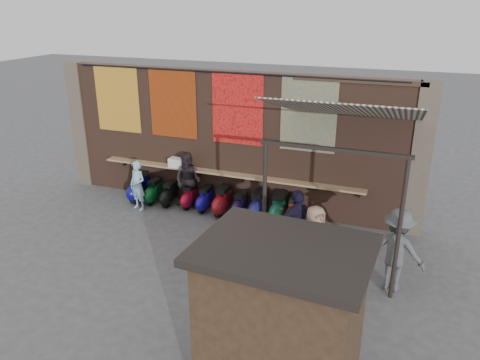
{
  "coord_description": "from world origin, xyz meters",
  "views": [
    {
      "loc": [
        4.85,
        -9.43,
        5.81
      ],
      "look_at": [
        0.86,
        1.2,
        1.43
      ],
      "focal_mm": 35.0,
      "sensor_mm": 36.0,
      "label": 1
    }
  ],
  "objects": [
    {
      "name": "shopper_grey",
      "position": [
        4.9,
        -0.25,
        0.93
      ],
      "size": [
        1.3,
        0.89,
        1.85
      ],
      "primitive_type": "imported",
      "rotation": [
        0.0,
        0.0,
        2.96
      ],
      "color": "#4C4D50",
      "rests_on": "ground"
    },
    {
      "name": "brick_wall",
      "position": [
        0.0,
        2.7,
        2.0
      ],
      "size": [
        10.0,
        0.4,
        4.0
      ],
      "primitive_type": "cube",
      "color": "brown",
      "rests_on": "ground"
    },
    {
      "name": "scooter_stool_5",
      "position": [
        0.04,
        1.95,
        0.4
      ],
      "size": [
        0.38,
        0.85,
        0.8
      ],
      "primitive_type": null,
      "color": "maroon",
      "rests_on": "ground"
    },
    {
      "name": "scooter_stool_9",
      "position": [
        2.18,
        1.97,
        0.41
      ],
      "size": [
        0.39,
        0.86,
        0.82
      ],
      "primitive_type": null,
      "color": "#9A320E",
      "rests_on": "ground"
    },
    {
      "name": "pier_right",
      "position": [
        5.2,
        2.7,
        2.0
      ],
      "size": [
        0.5,
        0.5,
        4.0
      ],
      "primitive_type": "cube",
      "color": "#4C4238",
      "rests_on": "ground"
    },
    {
      "name": "diner_right",
      "position": [
        -1.07,
        2.0,
        0.85
      ],
      "size": [
        0.85,
        0.68,
        1.71
      ],
      "primitive_type": "imported",
      "rotation": [
        0.0,
        0.0,
        -0.04
      ],
      "color": "#2A2126",
      "rests_on": "ground"
    },
    {
      "name": "diner_left",
      "position": [
        -2.42,
        1.4,
        0.74
      ],
      "size": [
        0.62,
        0.49,
        1.48
      ],
      "primitive_type": "imported",
      "rotation": [
        0.0,
        0.0,
        -0.27
      ],
      "color": "#92BED5",
      "rests_on": "ground"
    },
    {
      "name": "scooter_stool_2",
      "position": [
        -1.7,
        1.98,
        0.35
      ],
      "size": [
        0.33,
        0.74,
        0.7
      ],
      "primitive_type": null,
      "color": "black",
      "rests_on": "ground"
    },
    {
      "name": "scooter_stool_8",
      "position": [
        1.72,
        2.0,
        0.42
      ],
      "size": [
        0.4,
        0.88,
        0.84
      ],
      "primitive_type": null,
      "color": "#165B43",
      "rests_on": "ground"
    },
    {
      "name": "awning_post_left",
      "position": [
        2.1,
        -0.6,
        1.55
      ],
      "size": [
        0.09,
        0.09,
        3.1
      ],
      "primitive_type": "cylinder",
      "color": "black",
      "rests_on": "ground"
    },
    {
      "name": "scooter_stool_3",
      "position": [
        -1.06,
        2.04,
        0.34
      ],
      "size": [
        0.32,
        0.71,
        0.67
      ],
      "primitive_type": null,
      "color": "#AA0D28",
      "rests_on": "ground"
    },
    {
      "name": "tapestry_redgold",
      "position": [
        -3.6,
        2.48,
        3.0
      ],
      "size": [
        1.5,
        0.02,
        2.0
      ],
      "primitive_type": "cube",
      "color": "#982F16",
      "rests_on": "brick_wall"
    },
    {
      "name": "hang_rail",
      "position": [
        0.0,
        2.47,
        3.98
      ],
      "size": [
        9.5,
        0.06,
        0.06
      ],
      "primitive_type": "cylinder",
      "rotation": [
        0.0,
        1.57,
        0.0
      ],
      "color": "black",
      "rests_on": "brick_wall"
    },
    {
      "name": "pier_left",
      "position": [
        -5.2,
        2.7,
        2.0
      ],
      "size": [
        0.5,
        0.5,
        4.0
      ],
      "primitive_type": "cube",
      "color": "#4C4238",
      "rests_on": "ground"
    },
    {
      "name": "awning_header",
      "position": [
        3.5,
        -0.6,
        3.08
      ],
      "size": [
        3.0,
        0.08,
        0.08
      ],
      "primitive_type": "cube",
      "color": "black",
      "rests_on": "awning_post_left"
    },
    {
      "name": "market_stall",
      "position": [
        3.38,
        -3.71,
        1.21
      ],
      "size": [
        2.32,
        1.8,
        2.41
      ],
      "primitive_type": "cube",
      "rotation": [
        0.0,
        0.0,
        -0.06
      ],
      "color": "black",
      "rests_on": "ground"
    },
    {
      "name": "awning_canvas",
      "position": [
        3.5,
        0.9,
        3.55
      ],
      "size": [
        3.2,
        3.28,
        0.97
      ],
      "primitive_type": "cube",
      "rotation": [
        -0.28,
        0.0,
        0.0
      ],
      "color": "beige",
      "rests_on": "brick_wall"
    },
    {
      "name": "eating_counter",
      "position": [
        0.0,
        2.33,
        1.1
      ],
      "size": [
        8.0,
        0.32,
        0.05
      ],
      "primitive_type": "cube",
      "color": "#9E7A51",
      "rests_on": "brick_wall"
    },
    {
      "name": "scooter_stool_6",
      "position": [
        0.55,
        2.01,
        0.34
      ],
      "size": [
        0.32,
        0.72,
        0.68
      ],
      "primitive_type": null,
      "color": "#1E1246",
      "rests_on": "ground"
    },
    {
      "name": "scooter_stool_1",
      "position": [
        -2.23,
        1.97,
        0.36
      ],
      "size": [
        0.34,
        0.76,
        0.72
      ],
      "primitive_type": null,
      "color": "#0B5120",
      "rests_on": "ground"
    },
    {
      "name": "shopper_navy",
      "position": [
        2.68,
        0.18,
        0.9
      ],
      "size": [
        1.06,
        1.04,
        1.79
      ],
      "primitive_type": "imported",
      "rotation": [
        0.0,
        0.0,
        3.9
      ],
      "color": "black",
      "rests_on": "ground"
    },
    {
      "name": "tapestry_orange",
      "position": [
        0.3,
        2.48,
        3.0
      ],
      "size": [
        1.5,
        0.02,
        2.0
      ],
      "primitive_type": "cube",
      "color": "red",
      "rests_on": "brick_wall"
    },
    {
      "name": "tapestry_multi",
      "position": [
        2.3,
        2.48,
        3.0
      ],
      "size": [
        1.5,
        0.02,
        2.0
      ],
      "primitive_type": "cube",
      "color": "#234F81",
      "rests_on": "brick_wall"
    },
    {
      "name": "tapestry_sun",
      "position": [
        -1.7,
        2.48,
        3.0
      ],
      "size": [
        1.5,
        0.02,
        2.0
      ],
      "primitive_type": "cube",
      "color": "#ED4E0D",
      "rests_on": "brick_wall"
    },
    {
      "name": "shelf_box",
      "position": [
        -1.5,
        2.3,
        1.26
      ],
      "size": [
        0.61,
        0.28,
        0.27
      ],
      "primitive_type": "cube",
      "color": "white",
      "rests_on": "eating_counter"
    },
    {
      "name": "shopper_tan",
      "position": [
        3.14,
        -0.12,
        0.8
      ],
      "size": [
        0.9,
        0.92,
        1.59
      ],
      "primitive_type": "imported",
      "rotation": [
        0.0,
        0.0,
        0.84
      ],
      "color": "#9E7B65",
      "rests_on": "ground"
    },
    {
      "name": "awning_post_right",
      "position": [
        4.9,
        -0.6,
        1.55
      ],
      "size": [
        0.09,
        0.09,
        3.1
      ],
      "primitive_type": "cylinder",
      "color": "black",
      "rests_on": "ground"
    },
    {
      "name": "stall_shelf",
      "position": [
        3.43,
        -2.85,
        0.88
      ],
      "size": [
        1.85,
        0.21,
        0.06
      ],
      "primitive_type": "cube",
      "rotation": [
        0.0,
        0.0,
        -0.06
      ],
      "color": "#473321",
      "rests_on": "market_stall"
    },
    {
      "name": "stall_sign",
      "position": [
        3.43,
        -2.85,
        1.75
      ],
      "size": [
        1.2,
        0.11,
        0.5
      ],
      "primitive_type": "cube",
      "rotation": [
        0.0,
        0.0,
        -0.06
      ],
      "color": "gold",
      "rests_on": "market_stall"
    },
    {
      "name": "stall_roof",
      "position": [
        3.38,
        -3.71,
        2.47
      ],
      "size": [
        2.6,
        2.07,
        0.12
      ],
      "primitive_type": "cube",
      "rotation": [
        0.0,
        0.0,
        -0.06
      ],
      "color": "black",
      "rests_on": "market_stall"
    },
    {
      "name": "scooter_stool_7",
      "position": [
        1.1,
        2.01,
        0.39
      ],
      "size": [
        0.37,
        0.83,
        0.79
      ],
      "primitive_type": null,
      "color": "navy",
      "rests_on": "ground"
    },
    {
      "name": "scooter_stool_4",
      "position": [
        -0.53,
        2.0,
        0.35
      ],
      "size": [
        0.33,
        0.74,
        0.7
      ],
      "primitive_type": null,
      "color": "#150D97",
      "rests_on": "ground"
    },
    {
      "name": "scooter_stool_0",
      "position": [
        -2.73,
        1.96,
        0.42
      ],
      "size": [
        0.4,
        0.89,
        0.85
      ],
      "primitive_type": null,
      "color": "#0D0B74",
      "rests_on": "ground"
    },
    {
      "name": "ground",
      "position": [
        0.0,
        0.0,
        0.0
      ],
      "size": [
        70.0,
        70.0,
        0.0
      ],
      "primitive_type": "plane",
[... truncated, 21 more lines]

